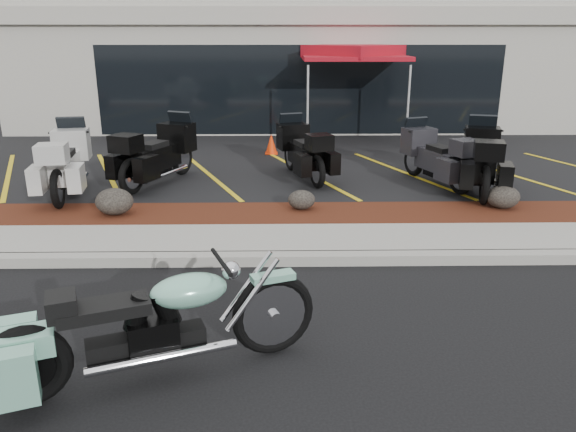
{
  "coord_description": "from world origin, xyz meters",
  "views": [
    {
      "loc": [
        -0.66,
        -6.48,
        3.13
      ],
      "look_at": [
        -0.53,
        1.2,
        0.61
      ],
      "focal_mm": 35.0,
      "sensor_mm": 36.0,
      "label": 1
    }
  ],
  "objects_px": {
    "touring_white": "(74,151)",
    "popup_canopy": "(353,54)",
    "hero_cruiser": "(273,303)",
    "traffic_cone": "(271,144)"
  },
  "relations": [
    {
      "from": "touring_white",
      "to": "popup_canopy",
      "type": "relative_size",
      "value": 0.81
    },
    {
      "from": "touring_white",
      "to": "popup_canopy",
      "type": "distance_m",
      "value": 8.18
    },
    {
      "from": "touring_white",
      "to": "popup_canopy",
      "type": "height_order",
      "value": "popup_canopy"
    },
    {
      "from": "hero_cruiser",
      "to": "popup_canopy",
      "type": "bearing_deg",
      "value": 58.63
    },
    {
      "from": "traffic_cone",
      "to": "popup_canopy",
      "type": "xyz_separation_m",
      "value": [
        2.29,
        1.98,
        2.15
      ]
    },
    {
      "from": "traffic_cone",
      "to": "popup_canopy",
      "type": "bearing_deg",
      "value": 40.77
    },
    {
      "from": "traffic_cone",
      "to": "popup_canopy",
      "type": "height_order",
      "value": "popup_canopy"
    },
    {
      "from": "hero_cruiser",
      "to": "traffic_cone",
      "type": "bearing_deg",
      "value": 70.31
    },
    {
      "from": "hero_cruiser",
      "to": "popup_canopy",
      "type": "xyz_separation_m",
      "value": [
        2.17,
        11.25,
        1.99
      ]
    },
    {
      "from": "popup_canopy",
      "to": "traffic_cone",
      "type": "bearing_deg",
      "value": -139.64
    }
  ]
}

